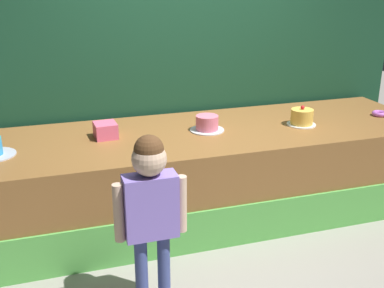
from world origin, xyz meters
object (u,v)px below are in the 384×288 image
(child_figure, at_px, (151,201))
(cake_center, at_px, (207,124))
(donut, at_px, (380,114))
(cake_right, at_px, (302,117))
(pink_box, at_px, (105,130))

(child_figure, xyz_separation_m, cake_center, (0.77, 1.15, 0.08))
(child_figure, bearing_deg, donut, 23.28)
(cake_center, bearing_deg, cake_right, -6.82)
(donut, bearing_deg, cake_right, -177.66)
(donut, bearing_deg, cake_center, 177.74)
(pink_box, bearing_deg, donut, -3.26)
(child_figure, height_order, cake_center, child_figure)
(child_figure, distance_m, donut, 2.73)
(donut, relative_size, cake_right, 0.55)
(child_figure, distance_m, cake_right, 1.95)
(child_figure, relative_size, cake_right, 4.61)
(cake_right, bearing_deg, cake_center, 173.18)
(pink_box, bearing_deg, cake_right, -6.05)
(child_figure, height_order, pink_box, child_figure)
(donut, xyz_separation_m, cake_center, (-1.74, 0.07, 0.04))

